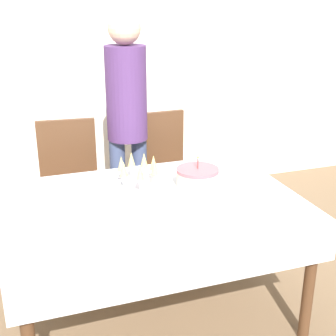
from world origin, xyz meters
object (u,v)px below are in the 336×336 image
at_px(dining_chair_far_right, 163,173).
at_px(person_standing, 127,111).
at_px(champagne_tray, 139,174).
at_px(birthday_cake, 197,178).
at_px(plate_stack_main, 154,211).
at_px(dining_chair_far_left, 70,184).

height_order(dining_chair_far_right, person_standing, person_standing).
height_order(champagne_tray, person_standing, person_standing).
relative_size(birthday_cake, plate_stack_main, 0.86).
height_order(birthday_cake, plate_stack_main, birthday_cake).
xyz_separation_m(dining_chair_far_right, person_standing, (-0.25, 0.02, 0.48)).
xyz_separation_m(dining_chair_far_left, dining_chair_far_right, (0.68, 0.00, 0.00)).
bearing_deg(dining_chair_far_left, dining_chair_far_right, 0.03).
height_order(dining_chair_far_left, champagne_tray, dining_chair_far_left).
xyz_separation_m(dining_chair_far_right, plate_stack_main, (-0.39, -1.04, 0.23)).
height_order(champagne_tray, plate_stack_main, champagne_tray).
xyz_separation_m(dining_chair_far_left, person_standing, (0.43, 0.02, 0.48)).
bearing_deg(person_standing, birthday_cake, -75.78).
bearing_deg(dining_chair_far_right, champagne_tray, -118.82).
distance_m(dining_chair_far_right, birthday_cake, 0.82).
bearing_deg(birthday_cake, plate_stack_main, -142.46).
distance_m(champagne_tray, plate_stack_main, 0.38).
bearing_deg(person_standing, dining_chair_far_left, -177.37).
relative_size(birthday_cake, champagne_tray, 0.67).
distance_m(dining_chair_far_right, champagne_tray, 0.81).
relative_size(champagne_tray, person_standing, 0.22).
bearing_deg(plate_stack_main, birthday_cake, 37.54).
relative_size(champagne_tray, plate_stack_main, 1.28).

